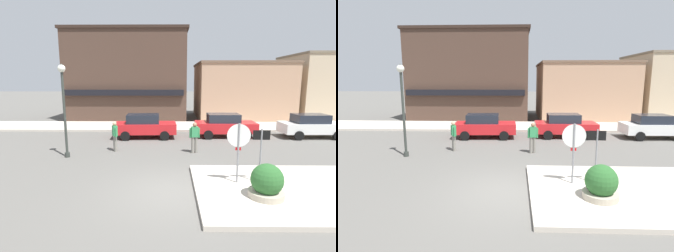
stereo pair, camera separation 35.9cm
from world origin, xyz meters
TOP-DOWN VIEW (x-y plane):
  - ground_plane at (0.00, 0.00)m, footprint 160.00×160.00m
  - sidewalk_corner at (3.99, 0.01)m, footprint 6.40×4.80m
  - kerb_far at (0.00, 12.55)m, footprint 80.00×4.00m
  - stop_sign at (2.34, 0.51)m, footprint 0.82×0.07m
  - one_way_sign at (3.14, 0.54)m, footprint 0.60×0.06m
  - planter at (2.96, -0.68)m, footprint 1.10×1.10m
  - lamp_post at (-5.17, 4.04)m, footprint 0.36×0.36m
  - parked_car_nearest at (-1.75, 8.54)m, footprint 4.08×2.03m
  - parked_car_second at (3.57, 8.89)m, footprint 4.01×1.89m
  - parked_car_third at (9.26, 8.75)m, footprint 4.04×1.95m
  - pedestrian_crossing_near at (-3.03, 5.19)m, footprint 0.36×0.53m
  - pedestrian_crossing_far at (1.20, 4.91)m, footprint 0.56×0.27m
  - building_corner_shop at (-4.14, 18.37)m, footprint 11.27×8.13m
  - building_storefront_left_near at (6.85, 18.21)m, footprint 8.68×7.87m
  - building_storefront_left_mid at (14.89, 18.49)m, footprint 6.15×7.46m

SIDE VIEW (x-z plane):
  - ground_plane at x=0.00m, z-range 0.00..0.00m
  - sidewalk_corner at x=3.99m, z-range 0.00..0.15m
  - kerb_far at x=0.00m, z-range 0.00..0.15m
  - planter at x=2.96m, z-range -0.05..1.17m
  - parked_car_nearest at x=-1.75m, z-range 0.03..1.59m
  - parked_car_second at x=3.57m, z-range 0.03..1.59m
  - parked_car_third at x=9.26m, z-range 0.03..1.59m
  - pedestrian_crossing_near at x=-3.03m, z-range 0.06..1.67m
  - pedestrian_crossing_far at x=1.20m, z-range 0.06..1.67m
  - one_way_sign at x=3.14m, z-range 0.28..2.38m
  - stop_sign at x=2.34m, z-range 0.37..2.67m
  - building_storefront_left_near at x=6.85m, z-range 0.00..5.42m
  - lamp_post at x=-5.17m, z-range 0.69..5.23m
  - building_storefront_left_mid at x=14.89m, z-range 0.00..6.27m
  - building_corner_shop at x=-4.14m, z-range 0.00..8.34m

